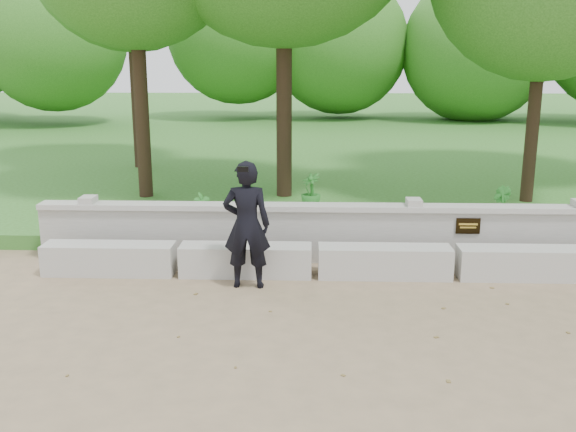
{
  "coord_description": "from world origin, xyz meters",
  "views": [
    {
      "loc": [
        -2.08,
        -6.93,
        3.08
      ],
      "look_at": [
        -2.38,
        1.57,
        0.97
      ],
      "focal_mm": 40.0,
      "sensor_mm": 36.0,
      "label": 1
    }
  ],
  "objects": [
    {
      "name": "ground",
      "position": [
        0.0,
        0.0,
        0.0
      ],
      "size": [
        80.0,
        80.0,
        0.0
      ],
      "primitive_type": "plane",
      "color": "#937B5A",
      "rests_on": "ground"
    },
    {
      "name": "lawn",
      "position": [
        0.0,
        14.0,
        0.12
      ],
      "size": [
        40.0,
        22.0,
        0.25
      ],
      "primitive_type": "cube",
      "color": "#305D1E",
      "rests_on": "ground"
    },
    {
      "name": "concrete_bench",
      "position": [
        0.0,
        1.9,
        0.22
      ],
      "size": [
        11.9,
        0.45,
        0.45
      ],
      "color": "beige",
      "rests_on": "ground"
    },
    {
      "name": "parapet_wall",
      "position": [
        0.0,
        2.6,
        0.46
      ],
      "size": [
        12.5,
        0.35,
        0.9
      ],
      "color": "#B2AFA8",
      "rests_on": "ground"
    },
    {
      "name": "man_main",
      "position": [
        -2.93,
        1.42,
        0.88
      ],
      "size": [
        0.65,
        0.58,
        1.76
      ],
      "color": "black",
      "rests_on": "ground"
    },
    {
      "name": "shrub_a",
      "position": [
        -3.85,
        3.38,
        0.58
      ],
      "size": [
        0.4,
        0.42,
        0.66
      ],
      "primitive_type": "imported",
      "rotation": [
        0.0,
        0.0,
        0.91
      ],
      "color": "#2A7628",
      "rests_on": "lawn"
    },
    {
      "name": "shrub_b",
      "position": [
        1.23,
        4.01,
        0.58
      ],
      "size": [
        0.36,
        0.42,
        0.67
      ],
      "primitive_type": "imported",
      "rotation": [
        0.0,
        0.0,
        1.77
      ],
      "color": "#2A7628",
      "rests_on": "lawn"
    },
    {
      "name": "shrub_d",
      "position": [
        -2.06,
        5.08,
        0.59
      ],
      "size": [
        0.51,
        0.52,
        0.69
      ],
      "primitive_type": "imported",
      "rotation": [
        0.0,
        0.0,
        5.41
      ],
      "color": "#2A7628",
      "rests_on": "lawn"
    }
  ]
}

